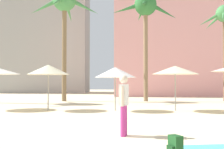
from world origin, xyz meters
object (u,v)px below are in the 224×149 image
(palm_tree_far_left, at_px, (145,11))
(cafe_umbrella_7, at_px, (115,72))
(person_mid_center, at_px, (124,102))
(cafe_umbrella_3, at_px, (175,70))
(backpack, at_px, (175,146))
(palm_tree_center, at_px, (64,7))
(cafe_umbrella_4, at_px, (48,70))

(palm_tree_far_left, distance_m, cafe_umbrella_7, 10.22)
(palm_tree_far_left, height_order, person_mid_center, palm_tree_far_left)
(palm_tree_far_left, height_order, cafe_umbrella_3, palm_tree_far_left)
(palm_tree_far_left, relative_size, person_mid_center, 5.07)
(backpack, bearing_deg, cafe_umbrella_3, -124.72)
(palm_tree_center, xyz_separation_m, backpack, (5.33, -18.50, -7.42))
(palm_tree_center, height_order, cafe_umbrella_7, palm_tree_center)
(cafe_umbrella_7, distance_m, person_mid_center, 7.76)
(cafe_umbrella_4, height_order, cafe_umbrella_7, cafe_umbrella_4)
(cafe_umbrella_3, distance_m, cafe_umbrella_7, 3.17)
(cafe_umbrella_4, relative_size, backpack, 5.87)
(backpack, bearing_deg, cafe_umbrella_4, -88.51)
(cafe_umbrella_3, distance_m, cafe_umbrella_4, 6.80)
(cafe_umbrella_3, height_order, person_mid_center, cafe_umbrella_3)
(cafe_umbrella_4, xyz_separation_m, cafe_umbrella_7, (3.63, -0.29, -0.16))
(palm_tree_center, distance_m, backpack, 20.64)
(cafe_umbrella_3, bearing_deg, palm_tree_far_left, 95.01)
(cafe_umbrella_4, bearing_deg, cafe_umbrella_7, -4.61)
(backpack, relative_size, person_mid_center, 0.25)
(person_mid_center, bearing_deg, palm_tree_center, 116.18)
(palm_tree_far_left, relative_size, cafe_umbrella_4, 3.52)
(cafe_umbrella_3, xyz_separation_m, cafe_umbrella_7, (-3.17, 0.04, -0.12))
(backpack, xyz_separation_m, person_mid_center, (-0.98, 2.34, 0.74))
(palm_tree_far_left, bearing_deg, cafe_umbrella_7, -106.06)
(cafe_umbrella_3, height_order, cafe_umbrella_7, cafe_umbrella_3)
(palm_tree_center, distance_m, cafe_umbrella_7, 10.96)
(cafe_umbrella_3, bearing_deg, cafe_umbrella_7, 179.23)
(backpack, bearing_deg, palm_tree_center, -97.57)
(cafe_umbrella_4, bearing_deg, palm_tree_far_left, 53.36)
(cafe_umbrella_4, height_order, backpack, cafe_umbrella_4)
(cafe_umbrella_4, height_order, person_mid_center, cafe_umbrella_4)
(cafe_umbrella_4, distance_m, backpack, 11.57)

